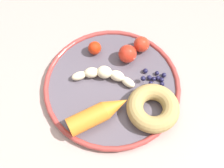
% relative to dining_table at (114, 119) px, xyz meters
% --- Properties ---
extents(dining_table, '(1.25, 0.91, 0.75)m').
position_rel_dining_table_xyz_m(dining_table, '(0.00, 0.00, 0.00)').
color(dining_table, '#A68B85').
rests_on(dining_table, ground_plane).
extents(plate, '(0.32, 0.32, 0.02)m').
position_rel_dining_table_xyz_m(plate, '(0.01, -0.05, 0.09)').
color(plate, '#504854').
rests_on(plate, dining_table).
extents(banana, '(0.15, 0.05, 0.03)m').
position_rel_dining_table_xyz_m(banana, '(0.03, -0.06, 0.11)').
color(banana, beige).
rests_on(banana, plate).
extents(carrot_orange, '(0.14, 0.11, 0.04)m').
position_rel_dining_table_xyz_m(carrot_orange, '(0.03, 0.04, 0.11)').
color(carrot_orange, orange).
rests_on(carrot_orange, plate).
extents(donut, '(0.15, 0.15, 0.04)m').
position_rel_dining_table_xyz_m(donut, '(-0.08, 0.01, 0.11)').
color(donut, '#A98A4F').
rests_on(donut, plate).
extents(blueberry_pile, '(0.06, 0.05, 0.02)m').
position_rel_dining_table_xyz_m(blueberry_pile, '(-0.09, -0.07, 0.10)').
color(blueberry_pile, '#191638').
rests_on(blueberry_pile, plate).
extents(tomato_near, '(0.04, 0.04, 0.04)m').
position_rel_dining_table_xyz_m(tomato_near, '(-0.05, -0.16, 0.11)').
color(tomato_near, red).
rests_on(tomato_near, plate).
extents(tomato_mid, '(0.03, 0.03, 0.03)m').
position_rel_dining_table_xyz_m(tomato_mid, '(0.06, -0.13, 0.11)').
color(tomato_mid, red).
rests_on(tomato_mid, plate).
extents(tomato_far, '(0.04, 0.04, 0.04)m').
position_rel_dining_table_xyz_m(tomato_far, '(-0.02, -0.12, 0.11)').
color(tomato_far, red).
rests_on(tomato_far, plate).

